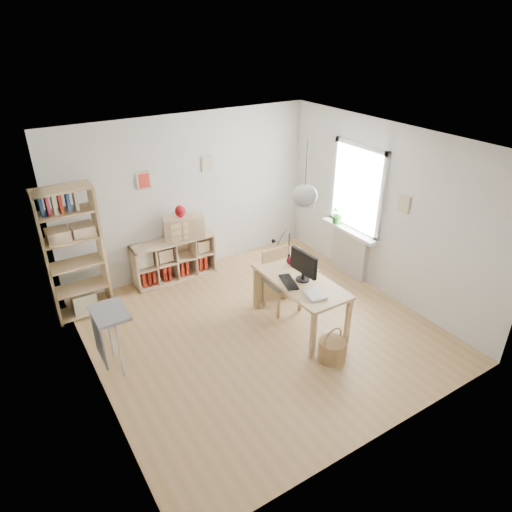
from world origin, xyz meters
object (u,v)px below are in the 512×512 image
drawer_chest (184,227)px  cube_shelf (172,262)px  tall_bookshelf (72,249)px  monitor (304,265)px  chair (280,276)px  desk (300,285)px  storage_chest (299,275)px

drawer_chest → cube_shelf: bearing=-171.8°
tall_bookshelf → monitor: tall_bookshelf is taller
chair → desk: bearing=-91.7°
desk → tall_bookshelf: bearing=143.0°
desk → cube_shelf: desk is taller
chair → storage_chest: size_ratio=1.32×
monitor → drawer_chest: bearing=106.0°
cube_shelf → tall_bookshelf: 1.77m
drawer_chest → storage_chest: bearing=-24.8°
chair → monitor: 0.71m
tall_bookshelf → monitor: size_ratio=4.01×
chair → storage_chest: chair is taller
desk → drawer_chest: size_ratio=2.27×
cube_shelf → tall_bookshelf: (-1.56, -0.28, 0.79)m
cube_shelf → drawer_chest: (0.25, -0.04, 0.61)m
tall_bookshelf → drawer_chest: 1.84m
desk → storage_chest: 1.20m
tall_bookshelf → chair: tall_bookshelf is taller
storage_chest → cube_shelf: bearing=124.8°
cube_shelf → chair: chair is taller
cube_shelf → monitor: monitor is taller
desk → monitor: 0.34m
cube_shelf → drawer_chest: bearing=-9.5°
monitor → storage_chest: bearing=50.6°
chair → drawer_chest: bearing=116.9°
cube_shelf → drawer_chest: size_ratio=2.12×
desk → cube_shelf: (-1.02, 2.23, -0.36)m
desk → monitor: size_ratio=3.01×
monitor → drawer_chest: monitor is taller
tall_bookshelf → drawer_chest: bearing=7.6°
chair → monitor: (0.00, -0.55, 0.45)m
desk → storage_chest: (0.66, 0.88, -0.47)m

